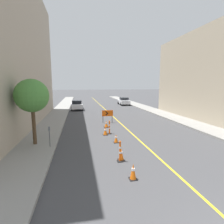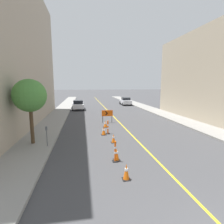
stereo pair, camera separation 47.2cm
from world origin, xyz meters
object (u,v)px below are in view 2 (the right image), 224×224
object	(u,v)px
delineator_post_front	(115,153)
parked_car_curb_mid	(126,101)
traffic_cone_nearest	(126,172)
traffic_cone_third	(113,139)
delineator_post_rear	(108,128)
parked_car_curb_near	(78,105)
arrow_barricade_primary	(107,114)
traffic_cone_fourth	(104,131)
traffic_cone_second	(117,154)
street_tree_left_near	(30,96)
traffic_cone_fifth	(105,124)
parking_meter_near_curb	(47,132)

from	to	relation	value
delineator_post_front	parked_car_curb_mid	world-z (taller)	parked_car_curb_mid
traffic_cone_nearest	traffic_cone_third	xyz separation A→B (m)	(0.31, 5.02, -0.06)
delineator_post_rear	parked_car_curb_near	world-z (taller)	parked_car_curb_near
arrow_barricade_primary	delineator_post_rear	bearing A→B (deg)	-98.27
traffic_cone_third	traffic_cone_fourth	xyz separation A→B (m)	(-0.46, 2.10, 0.02)
parked_car_curb_near	parked_car_curb_mid	world-z (taller)	same
traffic_cone_second	street_tree_left_near	bearing A→B (deg)	147.63
traffic_cone_fifth	parking_meter_near_curb	size ratio (longest dim) A/B	0.46
traffic_cone_fourth	parking_meter_near_curb	size ratio (longest dim) A/B	0.49
parking_meter_near_curb	parked_car_curb_near	bearing A→B (deg)	85.05
traffic_cone_third	traffic_cone_fifth	bearing A→B (deg)	89.64
traffic_cone_third	delineator_post_rear	size ratio (longest dim) A/B	0.54
parked_car_curb_mid	traffic_cone_third	bearing A→B (deg)	-103.98
traffic_cone_second	parked_car_curb_near	xyz separation A→B (m)	(-2.56, 20.97, 0.45)
traffic_cone_fifth	parking_meter_near_curb	world-z (taller)	parking_meter_near_curb
traffic_cone_second	parking_meter_near_curb	bearing A→B (deg)	148.60
delineator_post_rear	arrow_barricade_primary	size ratio (longest dim) A/B	0.83
traffic_cone_fourth	delineator_post_rear	world-z (taller)	delineator_post_rear
traffic_cone_nearest	traffic_cone_second	size ratio (longest dim) A/B	1.04
parked_car_curb_mid	traffic_cone_second	bearing A→B (deg)	-102.96
traffic_cone_third	traffic_cone_fourth	world-z (taller)	traffic_cone_fourth
parking_meter_near_curb	arrow_barricade_primary	bearing A→B (deg)	55.20
delineator_post_front	traffic_cone_fifth	bearing A→B (deg)	86.43
traffic_cone_nearest	traffic_cone_fifth	size ratio (longest dim) A/B	1.18
arrow_barricade_primary	parked_car_curb_mid	world-z (taller)	parked_car_curb_mid
traffic_cone_third	street_tree_left_near	size ratio (longest dim) A/B	0.14
traffic_cone_third	delineator_post_rear	xyz separation A→B (m)	(-0.07, 2.37, 0.19)
traffic_cone_third	traffic_cone_nearest	bearing A→B (deg)	-93.57
traffic_cone_fifth	delineator_post_rear	xyz separation A→B (m)	(-0.10, -2.35, 0.19)
traffic_cone_second	traffic_cone_fourth	xyz separation A→B (m)	(-0.11, 5.09, -0.03)
traffic_cone_fifth	parked_car_curb_mid	bearing A→B (deg)	70.31
traffic_cone_fourth	parked_car_curb_mid	xyz separation A→B (m)	(7.16, 21.25, 0.48)
traffic_cone_fourth	street_tree_left_near	xyz separation A→B (m)	(-5.14, -1.76, 3.11)
delineator_post_rear	parked_car_curb_mid	world-z (taller)	parked_car_curb_mid
traffic_cone_nearest	traffic_cone_fourth	size ratio (longest dim) A/B	1.12
traffic_cone_third	parked_car_curb_near	world-z (taller)	parked_car_curb_near
traffic_cone_fifth	delineator_post_front	world-z (taller)	delineator_post_front
traffic_cone_third	parked_car_curb_mid	bearing A→B (deg)	73.99
parked_car_curb_near	street_tree_left_near	bearing A→B (deg)	-100.51
arrow_barricade_primary	parking_meter_near_curb	xyz separation A→B (m)	(-5.01, -7.21, 0.11)
traffic_cone_third	arrow_barricade_primary	xyz separation A→B (m)	(0.50, 6.76, 0.70)
traffic_cone_third	parked_car_curb_mid	distance (m)	24.30
traffic_cone_third	arrow_barricade_primary	world-z (taller)	arrow_barricade_primary
parked_car_curb_mid	traffic_cone_fourth	bearing A→B (deg)	-106.60
traffic_cone_nearest	traffic_cone_third	world-z (taller)	traffic_cone_nearest
traffic_cone_second	traffic_cone_third	bearing A→B (deg)	83.23
parked_car_curb_mid	street_tree_left_near	bearing A→B (deg)	-116.10
arrow_barricade_primary	parked_car_curb_mid	bearing A→B (deg)	68.57
traffic_cone_fifth	delineator_post_front	distance (m)	7.88
traffic_cone_fourth	parking_meter_near_curb	xyz separation A→B (m)	(-4.05, -2.55, 0.79)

